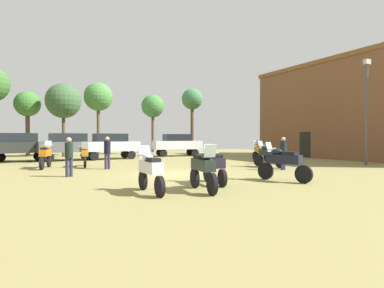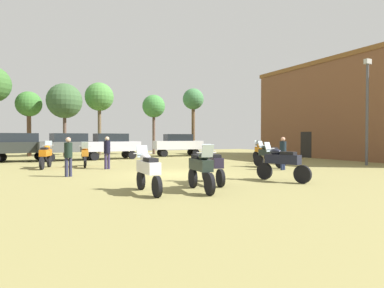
{
  "view_description": "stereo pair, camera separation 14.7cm",
  "coord_description": "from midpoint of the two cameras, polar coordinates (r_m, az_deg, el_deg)",
  "views": [
    {
      "loc": [
        -6.01,
        -13.65,
        1.72
      ],
      "look_at": [
        3.09,
        4.09,
        1.32
      ],
      "focal_mm": 30.37,
      "sensor_mm": 36.0,
      "label": 1
    },
    {
      "loc": [
        -5.88,
        -13.72,
        1.72
      ],
      "look_at": [
        3.09,
        4.09,
        1.32
      ],
      "focal_mm": 30.37,
      "sensor_mm": 36.0,
      "label": 2
    }
  ],
  "objects": [
    {
      "name": "motorcycle_1",
      "position": [
        18.99,
        13.13,
        -1.79
      ],
      "size": [
        0.74,
        2.13,
        1.49
      ],
      "rotation": [
        0.0,
        0.0,
        0.23
      ],
      "color": "black",
      "rests_on": "ground"
    },
    {
      "name": "person_3",
      "position": [
        15.01,
        -21.06,
        -1.61
      ],
      "size": [
        0.41,
        0.41,
        1.71
      ],
      "rotation": [
        0.0,
        0.0,
        3.37
      ],
      "color": "#25263F",
      "rests_on": "ground"
    },
    {
      "name": "motorcycle_6",
      "position": [
        10.25,
        1.56,
        -4.26
      ],
      "size": [
        0.66,
        2.2,
        1.5
      ],
      "rotation": [
        0.0,
        0.0,
        3.0
      ],
      "color": "black",
      "rests_on": "ground"
    },
    {
      "name": "motorcycle_5",
      "position": [
        19.67,
        -18.47,
        -1.77
      ],
      "size": [
        0.68,
        2.11,
        1.46
      ],
      "rotation": [
        0.0,
        0.0,
        2.97
      ],
      "color": "black",
      "rests_on": "ground"
    },
    {
      "name": "tree_2",
      "position": [
        32.38,
        -16.26,
        7.85
      ],
      "size": [
        2.69,
        2.69,
        6.92
      ],
      "color": "brown",
      "rests_on": "ground"
    },
    {
      "name": "motorcycle_2",
      "position": [
        23.85,
        11.83,
        -1.19
      ],
      "size": [
        0.62,
        2.14,
        1.49
      ],
      "rotation": [
        0.0,
        0.0,
        -0.09
      ],
      "color": "black",
      "rests_on": "ground"
    },
    {
      "name": "ground_plane",
      "position": [
        15.02,
        -3.66,
        -5.38
      ],
      "size": [
        44.0,
        52.0,
        0.02
      ],
      "color": "olive"
    },
    {
      "name": "car_2",
      "position": [
        29.51,
        -2.76,
        0.13
      ],
      "size": [
        4.51,
        2.38,
        2.0
      ],
      "rotation": [
        0.0,
        0.0,
        1.43
      ],
      "color": "black",
      "rests_on": "ground"
    },
    {
      "name": "lamp_post",
      "position": [
        22.58,
        28.14,
        5.9
      ],
      "size": [
        0.44,
        0.24,
        6.46
      ],
      "color": "#47474C",
      "rests_on": "ground"
    },
    {
      "name": "tree_8",
      "position": [
        31.06,
        -21.78,
        7.0
      ],
      "size": [
        3.07,
        3.07,
        6.47
      ],
      "color": "brown",
      "rests_on": "ground"
    },
    {
      "name": "motorcycle_9",
      "position": [
        11.94,
        3.52,
        -3.59
      ],
      "size": [
        0.7,
        2.16,
        1.45
      ],
      "rotation": [
        0.0,
        0.0,
        -0.18
      ],
      "color": "black",
      "rests_on": "ground"
    },
    {
      "name": "person_2",
      "position": [
        17.58,
        15.49,
        -1.15
      ],
      "size": [
        0.41,
        0.41,
        1.72
      ],
      "rotation": [
        0.0,
        0.0,
        0.22
      ],
      "color": "#212B4F",
      "rests_on": "ground"
    },
    {
      "name": "tree_6",
      "position": [
        32.62,
        -27.04,
        6.09
      ],
      "size": [
        2.24,
        2.24,
        5.82
      ],
      "color": "brown",
      "rests_on": "ground"
    },
    {
      "name": "motorcycle_4",
      "position": [
        10.03,
        -7.74,
        -4.52
      ],
      "size": [
        0.62,
        2.16,
        1.45
      ],
      "rotation": [
        0.0,
        0.0,
        -0.01
      ],
      "color": "black",
      "rests_on": "ground"
    },
    {
      "name": "motorcycle_3",
      "position": [
        13.09,
        15.41,
        -3.07
      ],
      "size": [
        0.87,
        2.25,
        1.51
      ],
      "rotation": [
        0.0,
        0.0,
        0.31
      ],
      "color": "black",
      "rests_on": "ground"
    },
    {
      "name": "car_1",
      "position": [
        25.57,
        -28.49,
        -0.17
      ],
      "size": [
        4.53,
        2.45,
        2.0
      ],
      "rotation": [
        0.0,
        0.0,
        1.73
      ],
      "color": "black",
      "rests_on": "ground"
    },
    {
      "name": "motorcycle_10",
      "position": [
        19.56,
        -24.52,
        -1.75
      ],
      "size": [
        0.82,
        2.24,
        1.51
      ],
      "rotation": [
        0.0,
        0.0,
        -0.28
      ],
      "color": "black",
      "rests_on": "ground"
    },
    {
      "name": "tree_4",
      "position": [
        33.21,
        -7.03,
        6.49
      ],
      "size": [
        2.29,
        2.29,
        6.01
      ],
      "color": "brown",
      "rests_on": "ground"
    },
    {
      "name": "brick_building",
      "position": [
        29.72,
        26.8,
        5.44
      ],
      "size": [
        6.12,
        17.45,
        8.0
      ],
      "color": "brown",
      "rests_on": "ground"
    },
    {
      "name": "person_1",
      "position": [
        17.95,
        -14.88,
        -1.05
      ],
      "size": [
        0.39,
        0.39,
        1.75
      ],
      "rotation": [
        0.0,
        0.0,
        0.17
      ],
      "color": "#2C2446",
      "rests_on": "ground"
    },
    {
      "name": "tree_3",
      "position": [
        35.15,
        -0.09,
        7.62
      ],
      "size": [
        2.26,
        2.26,
        6.96
      ],
      "color": "brown",
      "rests_on": "ground"
    },
    {
      "name": "car_6",
      "position": [
        26.06,
        -14.32,
        -0.04
      ],
      "size": [
        4.45,
        2.19,
        2.0
      ],
      "rotation": [
        0.0,
        0.0,
        1.66
      ],
      "color": "black",
      "rests_on": "ground"
    },
    {
      "name": "car_3",
      "position": [
        25.51,
        -21.09,
        -0.11
      ],
      "size": [
        4.53,
        2.45,
        2.0
      ],
      "rotation": [
        0.0,
        0.0,
        1.73
      ],
      "color": "black",
      "rests_on": "ground"
    }
  ]
}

